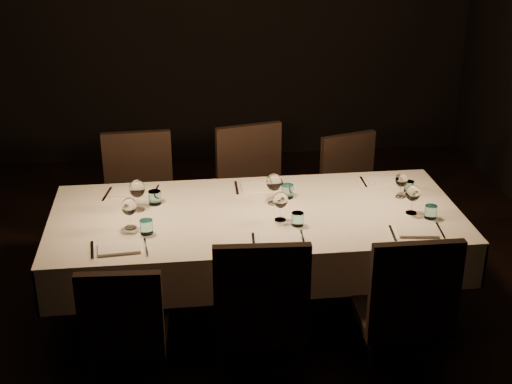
{
  "coord_description": "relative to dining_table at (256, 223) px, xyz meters",
  "views": [
    {
      "loc": [
        -0.47,
        -3.93,
        2.66
      ],
      "look_at": [
        0.0,
        0.0,
        0.9
      ],
      "focal_mm": 50.0,
      "sensor_mm": 36.0,
      "label": 1
    }
  ],
  "objects": [
    {
      "name": "room",
      "position": [
        0.0,
        0.0,
        0.81
      ],
      "size": [
        5.01,
        6.01,
        3.01
      ],
      "color": "black",
      "rests_on": "ground"
    },
    {
      "name": "dining_table",
      "position": [
        0.0,
        0.0,
        0.0
      ],
      "size": [
        2.52,
        1.12,
        0.76
      ],
      "color": "black",
      "rests_on": "ground"
    },
    {
      "name": "chair_near_left",
      "position": [
        -0.78,
        -0.76,
        -0.19
      ],
      "size": [
        0.45,
        0.45,
        0.89
      ],
      "rotation": [
        0.0,
        0.0,
        3.08
      ],
      "color": "black",
      "rests_on": "ground"
    },
    {
      "name": "place_setting_near_left",
      "position": [
        -0.75,
        -0.22,
        0.15
      ],
      "size": [
        0.35,
        0.41,
        0.19
      ],
      "rotation": [
        0.0,
        0.0,
        0.1
      ],
      "color": "silver",
      "rests_on": "dining_table"
    },
    {
      "name": "chair_near_center",
      "position": [
        -0.07,
        -0.77,
        -0.13
      ],
      "size": [
        0.51,
        0.51,
        1.02
      ],
      "rotation": [
        0.0,
        0.0,
        3.08
      ],
      "color": "black",
      "rests_on": "ground"
    },
    {
      "name": "place_setting_near_center",
      "position": [
        0.14,
        -0.22,
        0.15
      ],
      "size": [
        0.33,
        0.41,
        0.18
      ],
      "rotation": [
        0.0,
        0.0,
        -0.07
      ],
      "color": "silver",
      "rests_on": "dining_table"
    },
    {
      "name": "chair_near_right",
      "position": [
        0.71,
        -0.8,
        -0.14
      ],
      "size": [
        0.48,
        0.48,
        0.99
      ],
      "rotation": [
        0.0,
        0.0,
        3.13
      ],
      "color": "black",
      "rests_on": "ground"
    },
    {
      "name": "place_setting_near_right",
      "position": [
        0.95,
        -0.22,
        0.15
      ],
      "size": [
        0.34,
        0.41,
        0.19
      ],
      "rotation": [
        0.0,
        0.0,
        -0.11
      ],
      "color": "silver",
      "rests_on": "dining_table"
    },
    {
      "name": "chair_far_left",
      "position": [
        -0.74,
        0.75,
        -0.13
      ],
      "size": [
        0.51,
        0.51,
        1.02
      ],
      "rotation": [
        0.0,
        0.0,
        0.04
      ],
      "color": "black",
      "rests_on": "ground"
    },
    {
      "name": "place_setting_far_left",
      "position": [
        -0.71,
        0.22,
        0.15
      ],
      "size": [
        0.38,
        0.42,
        0.2
      ],
      "rotation": [
        0.0,
        0.0,
        -0.18
      ],
      "color": "silver",
      "rests_on": "dining_table"
    },
    {
      "name": "chair_far_center",
      "position": [
        0.08,
        0.78,
        -0.13
      ],
      "size": [
        0.59,
        0.59,
        1.03
      ],
      "rotation": [
        0.0,
        0.0,
        0.22
      ],
      "color": "black",
      "rests_on": "ground"
    },
    {
      "name": "place_setting_far_center",
      "position": [
        0.13,
        0.22,
        0.15
      ],
      "size": [
        0.36,
        0.42,
        0.2
      ],
      "rotation": [
        0.0,
        0.0,
        -0.02
      ],
      "color": "silver",
      "rests_on": "dining_table"
    },
    {
      "name": "chair_far_right",
      "position": [
        0.83,
        0.82,
        -0.18
      ],
      "size": [
        0.55,
        0.55,
        0.92
      ],
      "rotation": [
        0.0,
        0.0,
        0.3
      ],
      "color": "black",
      "rests_on": "ground"
    },
    {
      "name": "place_setting_far_right",
      "position": [
        0.96,
        0.22,
        0.14
      ],
      "size": [
        0.3,
        0.39,
        0.17
      ],
      "rotation": [
        0.0,
        0.0,
        -0.02
      ],
      "color": "silver",
      "rests_on": "dining_table"
    }
  ]
}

